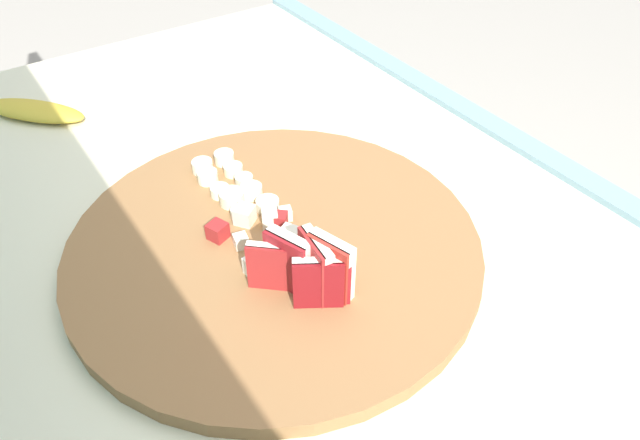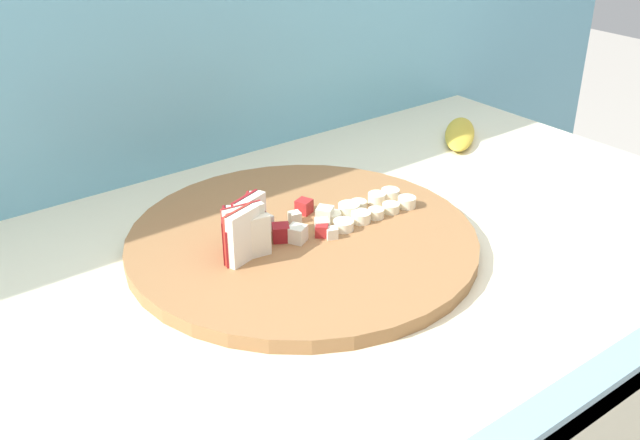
% 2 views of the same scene
% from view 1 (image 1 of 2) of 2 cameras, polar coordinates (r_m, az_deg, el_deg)
% --- Properties ---
extents(cutting_board, '(0.46, 0.46, 0.02)m').
position_cam_1_polar(cutting_board, '(0.68, -4.31, -2.51)').
color(cutting_board, olive).
rests_on(cutting_board, tiled_countertop).
extents(apple_wedge_fan, '(0.08, 0.08, 0.07)m').
position_cam_1_polar(apple_wedge_fan, '(0.60, -0.91, -4.58)').
color(apple_wedge_fan, '#B22D23').
rests_on(apple_wedge_fan, cutting_board).
extents(apple_dice_pile, '(0.11, 0.10, 0.02)m').
position_cam_1_polar(apple_dice_pile, '(0.66, -5.33, -1.46)').
color(apple_dice_pile, maroon).
rests_on(apple_dice_pile, cutting_board).
extents(banana_slice_rows, '(0.14, 0.06, 0.02)m').
position_cam_1_polar(banana_slice_rows, '(0.74, -8.27, 3.32)').
color(banana_slice_rows, white).
rests_on(banana_slice_rows, cutting_board).
extents(banana_peel, '(0.16, 0.14, 0.02)m').
position_cam_1_polar(banana_peel, '(1.00, -25.19, 9.25)').
color(banana_peel, gold).
rests_on(banana_peel, tiled_countertop).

